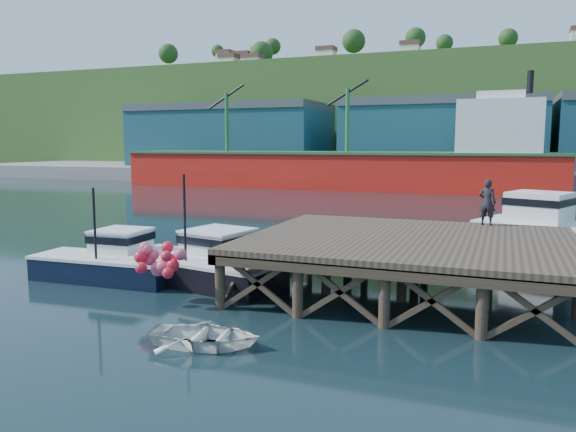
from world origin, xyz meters
The scene contains 11 objects.
ground centered at (0.00, 0.00, 0.00)m, with size 300.00×300.00×0.00m, color black.
wharf centered at (5.50, -0.19, 1.94)m, with size 12.00×10.00×2.62m.
far_quay centered at (0.00, 70.00, 1.00)m, with size 160.00×40.00×2.00m, color gray.
warehouse_left centered at (-35.00, 65.00, 6.50)m, with size 32.00×16.00×9.00m, color navy.
warehouse_mid centered at (0.00, 65.00, 6.50)m, with size 28.00×16.00×9.00m, color navy.
cargo_ship centered at (-8.46, 48.00, 3.31)m, with size 55.50×10.00×13.75m.
hillside centered at (0.00, 100.00, 11.00)m, with size 220.00×50.00×22.00m, color #2D511E.
boat_navy centered at (-6.57, -2.53, 0.79)m, with size 6.35×3.47×3.92m.
boat_black centered at (-2.64, -1.57, 0.83)m, with size 7.67×6.36×4.50m.
dinghy centered at (1.14, -8.12, 0.32)m, with size 2.23×3.12×0.65m, color white.
dockworker centered at (8.13, 4.40, 3.13)m, with size 0.74×0.48×2.02m, color black.
Camera 1 is at (8.77, -21.46, 5.67)m, focal length 35.00 mm.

